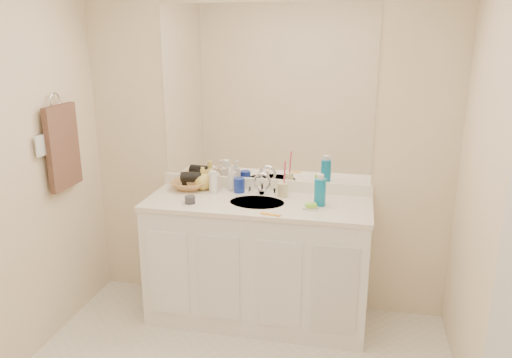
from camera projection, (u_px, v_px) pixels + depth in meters
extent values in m
cube|color=beige|center=(266.00, 146.00, 3.52)|extent=(2.60, 0.02, 2.40)
cube|color=white|center=(257.00, 263.00, 3.48)|extent=(1.50, 0.55, 0.85)
cube|color=white|center=(258.00, 203.00, 3.35)|extent=(1.52, 0.57, 0.03)
cube|color=white|center=(265.00, 184.00, 3.58)|extent=(1.52, 0.03, 0.08)
cylinder|color=beige|center=(257.00, 204.00, 3.33)|extent=(0.37, 0.37, 0.02)
cylinder|color=silver|center=(262.00, 186.00, 3.48)|extent=(0.02, 0.02, 0.11)
cube|color=white|center=(266.00, 95.00, 3.41)|extent=(1.48, 0.01, 1.20)
cylinder|color=navy|center=(239.00, 185.00, 3.53)|extent=(0.10, 0.10, 0.10)
cylinder|color=beige|center=(283.00, 190.00, 3.43)|extent=(0.10, 0.10, 0.10)
cylinder|color=#E53C61|center=(285.00, 176.00, 3.40)|extent=(0.03, 0.04, 0.22)
cylinder|color=#0E78AA|center=(320.00, 192.00, 3.25)|extent=(0.09, 0.09, 0.18)
cube|color=silver|center=(311.00, 208.00, 3.20)|extent=(0.10, 0.09, 0.01)
cube|color=#90E537|center=(311.00, 205.00, 3.20)|extent=(0.08, 0.07, 0.02)
cube|color=orange|center=(271.00, 214.00, 3.10)|extent=(0.13, 0.05, 0.01)
cylinder|color=#36373E|center=(190.00, 200.00, 3.30)|extent=(0.07, 0.07, 0.05)
cylinder|color=white|center=(214.00, 183.00, 3.49)|extent=(0.06, 0.06, 0.16)
imported|color=silver|center=(232.00, 178.00, 3.56)|extent=(0.09, 0.09, 0.19)
imported|color=beige|center=(214.00, 178.00, 3.56)|extent=(0.11, 0.11, 0.18)
imported|color=#DEC456|center=(203.00, 178.00, 3.58)|extent=(0.14, 0.14, 0.16)
imported|color=#B58049|center=(189.00, 185.00, 3.61)|extent=(0.26, 0.26, 0.06)
cylinder|color=black|center=(192.00, 177.00, 3.58)|extent=(0.16, 0.09, 0.08)
torus|color=silver|center=(55.00, 101.00, 3.18)|extent=(0.01, 0.11, 0.11)
cube|color=#3D2821|center=(63.00, 147.00, 3.26)|extent=(0.04, 0.32, 0.55)
cube|color=silver|center=(40.00, 146.00, 3.06)|extent=(0.01, 0.08, 0.13)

